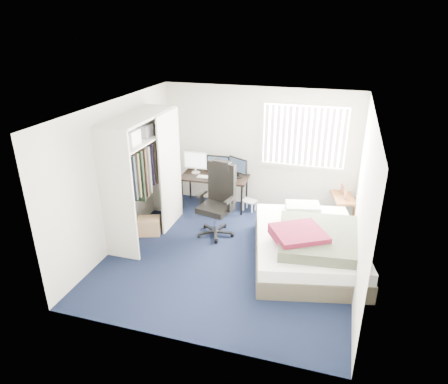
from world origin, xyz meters
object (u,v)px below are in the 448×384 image
object	(u,v)px
desk	(215,174)
bed	(308,244)
nightstand	(342,199)
office_chair	(218,207)

from	to	relation	value
desk	bed	world-z (taller)	desk
nightstand	bed	xyz separation A→B (m)	(-0.48, -1.67, -0.16)
desk	office_chair	distance (m)	1.18
bed	nightstand	bearing A→B (deg)	73.95
desk	bed	xyz separation A→B (m)	(2.11, -1.57, -0.42)
bed	desk	bearing A→B (deg)	143.21
desk	bed	distance (m)	2.66
desk	office_chair	size ratio (longest dim) A/B	1.04
office_chair	bed	bearing A→B (deg)	-15.73
desk	bed	bearing A→B (deg)	-36.79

